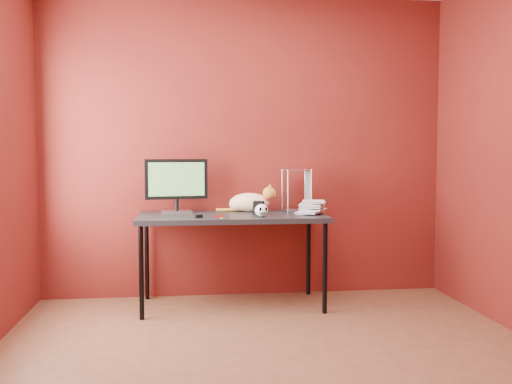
{
  "coord_description": "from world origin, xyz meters",
  "views": [
    {
      "loc": [
        -0.51,
        -3.19,
        1.25
      ],
      "look_at": [
        0.02,
        1.15,
        0.95
      ],
      "focal_mm": 40.0,
      "sensor_mm": 36.0,
      "label": 1
    }
  ],
  "objects": [
    {
      "name": "washer",
      "position": [
        -0.23,
        1.13,
        0.75
      ],
      "size": [
        0.05,
        0.05,
        0.0
      ],
      "primitive_type": "cylinder",
      "color": "#BDBCC1",
      "rests_on": "desk"
    },
    {
      "name": "skull_mug",
      "position": [
        0.07,
        1.16,
        0.8
      ],
      "size": [
        0.1,
        0.11,
        0.1
      ],
      "rotation": [
        0.0,
        0.0,
        0.2
      ],
      "color": "white",
      "rests_on": "desk"
    },
    {
      "name": "room",
      "position": [
        0.0,
        0.0,
        1.45
      ],
      "size": [
        3.52,
        3.52,
        2.61
      ],
      "color": "brown",
      "rests_on": "ground"
    },
    {
      "name": "wire_rack",
      "position": [
        0.42,
        1.56,
        0.93
      ],
      "size": [
        0.23,
        0.19,
        0.36
      ],
      "rotation": [
        0.0,
        0.0,
        0.12
      ],
      "color": "#BDBCC1",
      "rests_on": "desk"
    },
    {
      "name": "black_gadget",
      "position": [
        -0.42,
        1.16,
        0.76
      ],
      "size": [
        0.06,
        0.05,
        0.03
      ],
      "primitive_type": "cube",
      "rotation": [
        0.0,
        0.0,
        0.39
      ],
      "color": "black",
      "rests_on": "desk"
    },
    {
      "name": "book_stack",
      "position": [
        0.42,
        1.39,
        1.35
      ],
      "size": [
        0.28,
        0.3,
        1.21
      ],
      "rotation": [
        0.0,
        0.0,
        -0.4
      ],
      "color": "beige",
      "rests_on": "desk"
    },
    {
      "name": "monitor",
      "position": [
        -0.59,
        1.54,
        1.0
      ],
      "size": [
        0.51,
        0.2,
        0.45
      ],
      "rotation": [
        0.0,
        0.0,
        0.15
      ],
      "color": "#BDBCC1",
      "rests_on": "desk"
    },
    {
      "name": "desk",
      "position": [
        -0.15,
        1.37,
        0.7
      ],
      "size": [
        1.5,
        0.7,
        0.75
      ],
      "color": "black",
      "rests_on": "ground"
    },
    {
      "name": "cat",
      "position": [
        0.02,
        1.57,
        0.83
      ],
      "size": [
        0.5,
        0.28,
        0.24
      ],
      "rotation": [
        0.0,
        0.0,
        -0.36
      ],
      "color": "orange",
      "rests_on": "desk"
    },
    {
      "name": "pocket_knife",
      "position": [
        -0.26,
        1.19,
        0.76
      ],
      "size": [
        0.08,
        0.02,
        0.02
      ],
      "primitive_type": "cube",
      "rotation": [
        0.0,
        0.0,
        -0.02
      ],
      "color": "maroon",
      "rests_on": "desk"
    },
    {
      "name": "speaker",
      "position": [
        0.06,
        1.3,
        0.8
      ],
      "size": [
        0.1,
        0.1,
        0.11
      ],
      "rotation": [
        0.0,
        0.0,
        -0.33
      ],
      "color": "black",
      "rests_on": "desk"
    }
  ]
}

